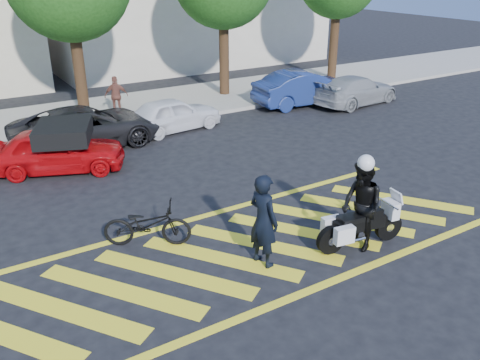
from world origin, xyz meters
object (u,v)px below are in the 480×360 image
bicycle (147,224)px  parked_mid_left (86,127)px  officer_bike (264,221)px  parked_far_right (356,90)px  officer_moto (361,206)px  parked_right (305,88)px  police_motorcycle (360,225)px  parked_mid_right (173,114)px  red_convertible (57,150)px

bicycle → parked_mid_left: (0.78, 7.17, 0.18)m
officer_bike → parked_far_right: (10.64, 8.41, -0.38)m
officer_moto → parked_right: size_ratio=0.44×
parked_right → parked_mid_left: bearing=97.5°
officer_bike → bicycle: 2.67m
officer_moto → parked_far_right: bearing=145.2°
officer_moto → parked_mid_left: bearing=-153.5°
bicycle → police_motorcycle: (3.91, -2.52, 0.02)m
officer_bike → parked_right: bearing=-52.7°
parked_mid_right → parked_far_right: 8.43m
parked_mid_right → parked_right: bearing=-93.2°
bicycle → police_motorcycle: bearing=-92.5°
officer_bike → parked_mid_left: 9.18m
parked_mid_left → police_motorcycle: bearing=-162.4°
bicycle → parked_far_right: (12.38, 6.45, 0.12)m
officer_bike → police_motorcycle: size_ratio=0.93×
bicycle → parked_mid_right: (3.98, 7.24, 0.12)m
bicycle → parked_mid_right: parked_mid_right is taller
officer_moto → red_convertible: (-4.50, 7.97, -0.33)m
officer_moto → parked_far_right: 12.35m
red_convertible → parked_mid_left: size_ratio=0.79×
parked_right → officer_bike: bearing=142.9°
bicycle → parked_mid_left: 7.21m
red_convertible → parked_right: parked_right is taller
red_convertible → parked_mid_right: size_ratio=1.07×
police_motorcycle → red_convertible: size_ratio=0.55×
officer_bike → bicycle: officer_bike is taller
officer_bike → parked_mid_left: officer_bike is taller
parked_far_right → bicycle: bearing=110.8°
officer_bike → officer_moto: 2.23m
parked_mid_left → parked_right: size_ratio=1.09×
red_convertible → parked_mid_left: 2.20m
red_convertible → parked_mid_right: 4.93m
officer_bike → red_convertible: size_ratio=0.51×
bicycle → officer_moto: (3.89, -2.52, 0.49)m
bicycle → parked_far_right: bearing=-32.2°
officer_moto → parked_mid_left: (-3.12, 9.69, -0.31)m
police_motorcycle → officer_moto: officer_moto is taller
red_convertible → parked_mid_right: bearing=-47.1°
parked_mid_left → parked_far_right: 11.62m
parked_right → parked_mid_right: bearing=98.0°
bicycle → red_convertible: bearing=36.7°
bicycle → officer_moto: size_ratio=0.96×
parked_mid_right → police_motorcycle: bearing=173.6°
parked_mid_right → parked_far_right: size_ratio=0.86×
bicycle → parked_mid_right: bearing=1.4°
police_motorcycle → parked_mid_left: bearing=116.6°
police_motorcycle → parked_far_right: size_ratio=0.50×
police_motorcycle → parked_far_right: 12.34m
parked_mid_left → red_convertible: bearing=140.7°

